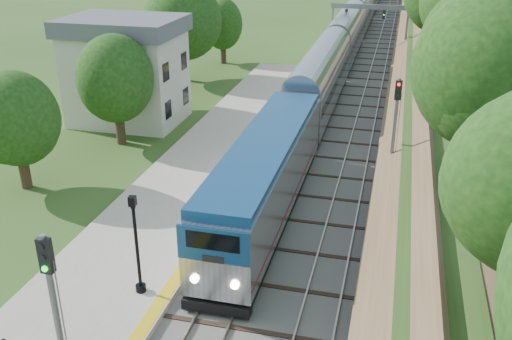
% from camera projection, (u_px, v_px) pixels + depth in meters
% --- Properties ---
extents(trackbed, '(9.50, 170.00, 0.28)m').
position_uv_depth(trackbed, '(365.00, 52.00, 67.95)').
color(trackbed, '#4C4944').
rests_on(trackbed, ground).
extents(platform, '(6.40, 68.00, 0.38)m').
position_uv_depth(platform, '(167.00, 213.00, 30.54)').
color(platform, '#9E977F').
rests_on(platform, ground).
extents(yellow_stripe, '(0.55, 68.00, 0.01)m').
position_uv_depth(yellow_stripe, '(217.00, 216.00, 29.81)').
color(yellow_stripe, gold).
rests_on(yellow_stripe, platform).
extents(embankment, '(10.64, 170.00, 11.70)m').
position_uv_depth(embankment, '(440.00, 39.00, 65.30)').
color(embankment, brown).
rests_on(embankment, ground).
extents(station_building, '(8.60, 6.60, 8.00)m').
position_uv_depth(station_building, '(126.00, 70.00, 43.34)').
color(station_building, beige).
rests_on(station_building, ground).
extents(signal_gantry, '(8.40, 0.38, 6.20)m').
position_uv_depth(signal_gantry, '(369.00, 18.00, 61.48)').
color(signal_gantry, slate).
rests_on(signal_gantry, ground).
extents(trees_behind_platform, '(7.82, 53.32, 7.21)m').
position_uv_depth(trees_behind_platform, '(99.00, 102.00, 34.25)').
color(trees_behind_platform, '#332316').
rests_on(trees_behind_platform, ground).
extents(train, '(2.91, 136.49, 4.27)m').
position_uv_depth(train, '(360.00, 13.00, 81.41)').
color(train, black).
rests_on(train, trackbed).
extents(lamppost_far, '(0.44, 0.44, 4.42)m').
position_uv_depth(lamppost_far, '(137.00, 250.00, 23.05)').
color(lamppost_far, black).
rests_on(lamppost_far, platform).
extents(signal_platform, '(0.37, 0.30, 6.37)m').
position_uv_depth(signal_platform, '(55.00, 308.00, 16.56)').
color(signal_platform, slate).
rests_on(signal_platform, platform).
extents(signal_farside, '(0.37, 0.29, 6.67)m').
position_uv_depth(signal_farside, '(395.00, 124.00, 31.61)').
color(signal_farside, slate).
rests_on(signal_farside, ground).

